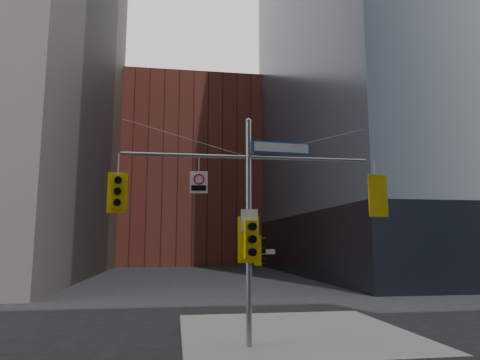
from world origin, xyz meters
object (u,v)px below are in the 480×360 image
object	(u,v)px
traffic_light_pole_front	(250,239)
regulatory_sign_arm	(199,181)
street_sign_blade	(282,148)
traffic_light_west_arm	(117,192)
traffic_light_pole_side	(259,250)
traffic_light_east_arm	(375,196)
signal_assembly	(249,206)

from	to	relation	value
traffic_light_pole_front	regulatory_sign_arm	bearing A→B (deg)	165.54
street_sign_blade	traffic_light_west_arm	bearing A→B (deg)	174.94
street_sign_blade	traffic_light_pole_side	bearing A→B (deg)	175.12
traffic_light_west_arm	traffic_light_east_arm	bearing A→B (deg)	-8.06
traffic_light_west_arm	street_sign_blade	distance (m)	5.39
street_sign_blade	regulatory_sign_arm	xyz separation A→B (m)	(-2.69, -0.02, -1.18)
traffic_light_pole_side	regulatory_sign_arm	size ratio (longest dim) A/B	1.34
signal_assembly	traffic_light_pole_side	bearing A→B (deg)	0.45
signal_assembly	traffic_light_pole_side	size ratio (longest dim) A/B	8.56
traffic_light_west_arm	street_sign_blade	xyz separation A→B (m)	(5.16, -0.01, 1.55)
signal_assembly	regulatory_sign_arm	bearing A→B (deg)	-179.27
traffic_light_west_arm	regulatory_sign_arm	world-z (taller)	regulatory_sign_arm
signal_assembly	traffic_light_pole_front	size ratio (longest dim) A/B	5.59
street_sign_blade	traffic_light_east_arm	bearing A→B (deg)	-5.01
traffic_light_east_arm	street_sign_blade	xyz separation A→B (m)	(-3.19, 0.00, 1.55)
traffic_light_west_arm	regulatory_sign_arm	size ratio (longest dim) A/B	1.80
traffic_light_east_arm	traffic_light_pole_front	xyz separation A→B (m)	(-4.29, -0.27, -1.43)
signal_assembly	traffic_light_west_arm	world-z (taller)	signal_assembly
traffic_light_pole_front	street_sign_blade	size ratio (longest dim) A/B	0.72
traffic_light_west_arm	traffic_light_pole_side	size ratio (longest dim) A/B	1.34
regulatory_sign_arm	traffic_light_pole_front	bearing A→B (deg)	-2.32
traffic_light_west_arm	regulatory_sign_arm	distance (m)	2.49
signal_assembly	street_sign_blade	bearing A→B (deg)	0.18
traffic_light_pole_front	regulatory_sign_arm	distance (m)	2.42
traffic_light_west_arm	street_sign_blade	world-z (taller)	street_sign_blade
traffic_light_pole_front	traffic_light_west_arm	bearing A→B (deg)	170.38
traffic_light_pole_side	traffic_light_pole_front	distance (m)	0.54
traffic_light_pole_side	traffic_light_west_arm	bearing A→B (deg)	96.54
signal_assembly	traffic_light_west_arm	distance (m)	4.08
traffic_light_pole_front	traffic_light_east_arm	bearing A→B (deg)	-2.13
street_sign_blade	regulatory_sign_arm	distance (m)	2.94
traffic_light_pole_side	signal_assembly	bearing A→B (deg)	97.12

